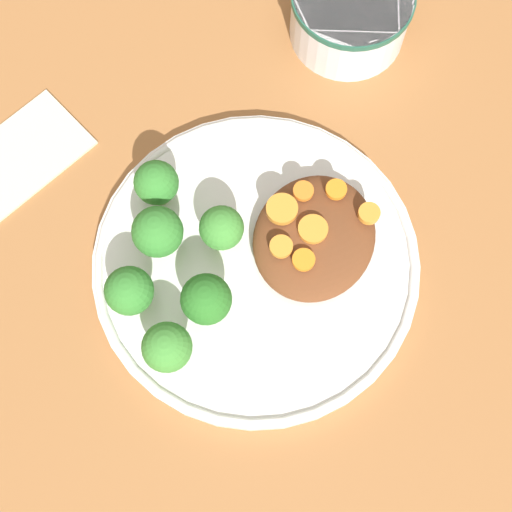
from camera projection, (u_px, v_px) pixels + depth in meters
ground_plane at (256, 266)px, 0.64m from camera, size 4.00×4.00×0.00m
plate at (256, 263)px, 0.63m from camera, size 0.29×0.29×0.02m
dip_bowl at (350, 12)px, 0.68m from camera, size 0.12×0.12×0.06m
stew_mound at (314, 237)px, 0.62m from camera, size 0.12×0.10×0.03m
broccoli_floret_0 at (206, 300)px, 0.58m from camera, size 0.04×0.04×0.06m
broccoli_floret_1 at (158, 233)px, 0.60m from camera, size 0.04×0.04×0.06m
broccoli_floret_2 at (222, 229)px, 0.60m from camera, size 0.04×0.04×0.05m
broccoli_floret_3 at (167, 348)px, 0.57m from camera, size 0.04×0.04×0.06m
broccoli_floret_4 at (157, 183)px, 0.62m from camera, size 0.04×0.04×0.05m
broccoli_floret_5 at (129, 291)px, 0.58m from camera, size 0.04×0.04×0.05m
carrot_slice_0 at (336, 189)px, 0.61m from camera, size 0.02×0.02×0.00m
carrot_slice_1 at (313, 229)px, 0.60m from camera, size 0.03×0.03×0.00m
carrot_slice_2 at (304, 260)px, 0.59m from camera, size 0.02×0.02×0.00m
carrot_slice_3 at (303, 191)px, 0.61m from camera, size 0.02×0.02×0.00m
carrot_slice_4 at (282, 209)px, 0.61m from camera, size 0.03×0.03×0.01m
carrot_slice_5 at (281, 247)px, 0.60m from camera, size 0.02×0.02×0.00m
carrot_slice_6 at (369, 213)px, 0.61m from camera, size 0.02×0.02×0.01m
napkin at (22, 154)px, 0.67m from camera, size 0.14×0.12×0.01m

